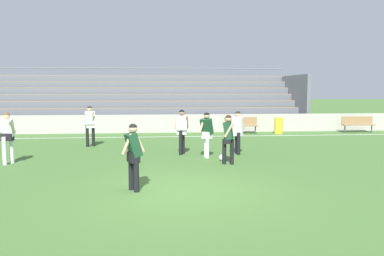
% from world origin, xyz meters
% --- Properties ---
extents(ground_plane, '(160.00, 160.00, 0.00)m').
position_xyz_m(ground_plane, '(0.00, 0.00, 0.00)').
color(ground_plane, '#477033').
extents(field_line_sideline, '(44.00, 0.12, 0.01)m').
position_xyz_m(field_line_sideline, '(0.00, 10.80, 0.00)').
color(field_line_sideline, white).
rests_on(field_line_sideline, ground).
extents(sideline_wall, '(48.00, 0.16, 1.01)m').
position_xyz_m(sideline_wall, '(0.00, 12.79, 0.50)').
color(sideline_wall, '#BCB7AD').
rests_on(sideline_wall, ground).
extents(bleacher_stand, '(23.21, 5.38, 3.90)m').
position_xyz_m(bleacher_stand, '(-3.02, 16.10, 1.75)').
color(bleacher_stand, '#897051').
rests_on(bleacher_stand, ground).
extents(bench_far_left, '(1.80, 0.40, 0.90)m').
position_xyz_m(bench_far_left, '(4.03, 11.77, 0.55)').
color(bench_far_left, '#99754C').
rests_on(bench_far_left, ground).
extents(bench_near_bin, '(1.80, 0.40, 0.90)m').
position_xyz_m(bench_near_bin, '(10.67, 11.77, 0.55)').
color(bench_near_bin, '#99754C').
rests_on(bench_near_bin, ground).
extents(trash_bin, '(0.46, 0.46, 0.89)m').
position_xyz_m(trash_bin, '(6.08, 11.63, 0.44)').
color(trash_bin, yellow).
rests_on(trash_bin, ground).
extents(player_dark_deep_cover, '(0.62, 0.51, 1.62)m').
position_xyz_m(player_dark_deep_cover, '(1.21, 4.55, 0.96)').
color(player_dark_deep_cover, white).
rests_on(player_dark_deep_cover, ground).
extents(player_dark_overlapping, '(0.42, 0.56, 1.61)m').
position_xyz_m(player_dark_overlapping, '(1.75, 3.26, 0.95)').
color(player_dark_overlapping, black).
rests_on(player_dark_overlapping, ground).
extents(player_white_challenging, '(0.49, 0.58, 1.70)m').
position_xyz_m(player_white_challenging, '(-5.40, 3.95, 1.01)').
color(player_white_challenging, white).
rests_on(player_white_challenging, ground).
extents(player_white_wide_right, '(0.64, 0.46, 1.62)m').
position_xyz_m(player_white_wide_right, '(2.46, 5.19, 0.96)').
color(player_white_wide_right, black).
rests_on(player_white_wide_right, ground).
extents(player_white_pressing_high, '(0.52, 0.43, 1.68)m').
position_xyz_m(player_white_pressing_high, '(0.38, 5.34, 1.00)').
color(player_white_pressing_high, black).
rests_on(player_white_pressing_high, ground).
extents(player_dark_wide_left, '(0.56, 0.49, 1.63)m').
position_xyz_m(player_dark_wide_left, '(-1.12, 0.14, 0.97)').
color(player_dark_wide_left, black).
rests_on(player_dark_wide_left, ground).
extents(player_white_dropping_back, '(0.47, 0.57, 1.72)m').
position_xyz_m(player_white_dropping_back, '(-3.37, 7.70, 1.03)').
color(player_white_dropping_back, black).
rests_on(player_white_dropping_back, ground).
extents(soccer_ball, '(0.22, 0.22, 0.22)m').
position_xyz_m(soccer_ball, '(1.66, 3.88, 0.11)').
color(soccer_ball, white).
rests_on(soccer_ball, ground).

